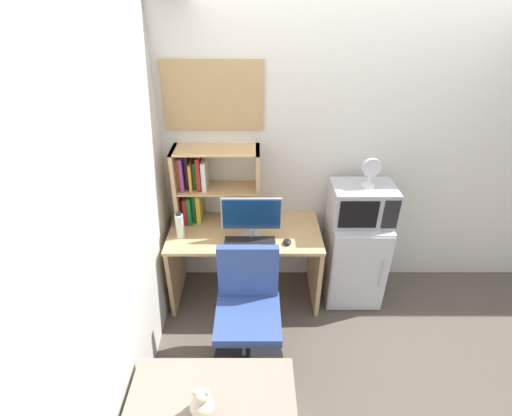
% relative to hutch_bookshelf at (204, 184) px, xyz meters
% --- Properties ---
extents(wall_back, '(6.40, 0.04, 2.60)m').
position_rel_hutch_bookshelf_xyz_m(wall_back, '(1.64, 0.15, 0.21)').
color(wall_back, silver).
rests_on(wall_back, ground_plane).
extents(wall_left, '(0.04, 4.40, 2.60)m').
position_rel_hutch_bookshelf_xyz_m(wall_left, '(-0.38, -1.47, 0.21)').
color(wall_left, silver).
rests_on(wall_left, ground_plane).
extents(desk, '(1.31, 0.64, 0.73)m').
position_rel_hutch_bookshelf_xyz_m(desk, '(0.35, -0.19, -0.58)').
color(desk, tan).
rests_on(desk, ground_plane).
extents(hutch_bookshelf, '(0.72, 0.28, 0.68)m').
position_rel_hutch_bookshelf_xyz_m(hutch_bookshelf, '(0.00, 0.00, 0.00)').
color(hutch_bookshelf, tan).
rests_on(hutch_bookshelf, desk).
extents(monitor, '(0.49, 0.18, 0.38)m').
position_rel_hutch_bookshelf_xyz_m(monitor, '(0.41, -0.29, -0.15)').
color(monitor, '#B7B7BC').
rests_on(monitor, desk).
extents(keyboard, '(0.42, 0.13, 0.02)m').
position_rel_hutch_bookshelf_xyz_m(keyboard, '(0.39, -0.36, -0.35)').
color(keyboard, black).
rests_on(keyboard, desk).
extents(computer_mouse, '(0.07, 0.08, 0.04)m').
position_rel_hutch_bookshelf_xyz_m(computer_mouse, '(0.70, -0.38, -0.34)').
color(computer_mouse, black).
rests_on(computer_mouse, desk).
extents(water_bottle, '(0.07, 0.07, 0.23)m').
position_rel_hutch_bookshelf_xyz_m(water_bottle, '(-0.19, -0.27, -0.25)').
color(water_bottle, silver).
rests_on(water_bottle, desk).
extents(mini_fridge, '(0.50, 0.51, 0.83)m').
position_rel_hutch_bookshelf_xyz_m(mini_fridge, '(1.33, -0.16, -0.68)').
color(mini_fridge, silver).
rests_on(mini_fridge, ground_plane).
extents(microwave, '(0.52, 0.37, 0.32)m').
position_rel_hutch_bookshelf_xyz_m(microwave, '(1.33, -0.16, -0.10)').
color(microwave, '#ADADB2').
rests_on(microwave, mini_fridge).
extents(desk_fan, '(0.15, 0.11, 0.25)m').
position_rel_hutch_bookshelf_xyz_m(desk_fan, '(1.36, -0.16, 0.20)').
color(desk_fan, silver).
rests_on(desk_fan, microwave).
extents(desk_chair, '(0.55, 0.55, 0.95)m').
position_rel_hutch_bookshelf_xyz_m(desk_chair, '(0.39, -0.87, -0.68)').
color(desk_chair, black).
rests_on(desk_chair, ground_plane).
extents(teddy_bear, '(0.14, 0.14, 0.21)m').
position_rel_hutch_bookshelf_xyz_m(teddy_bear, '(0.14, -1.64, -0.54)').
color(teddy_bear, beige).
rests_on(teddy_bear, bed).
extents(wall_corkboard, '(0.80, 0.02, 0.55)m').
position_rel_hutch_bookshelf_xyz_m(wall_corkboard, '(0.10, 0.12, 0.72)').
color(wall_corkboard, tan).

